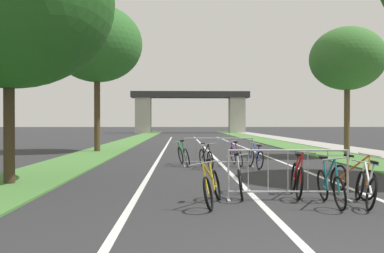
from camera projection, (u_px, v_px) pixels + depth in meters
name	position (u px, v px, depth m)	size (l,w,h in m)	color
grass_verge_left	(128.00, 142.00, 33.32)	(2.48, 72.35, 0.05)	#477A38
grass_verge_right	(270.00, 142.00, 33.66)	(2.48, 72.35, 0.05)	#477A38
sidewalk_path_right	(299.00, 142.00, 33.73)	(2.36, 72.35, 0.08)	#9E9B93
lane_stripe_center	(206.00, 149.00, 24.82)	(0.14, 41.86, 0.01)	silver
lane_stripe_right_lane	(248.00, 149.00, 24.90)	(0.14, 41.86, 0.01)	silver
lane_stripe_left_lane	(164.00, 149.00, 24.75)	(0.14, 41.86, 0.01)	silver
overpass_bridge	(190.00, 106.00, 63.63)	(18.30, 2.84, 6.44)	#2D2D30
tree_left_oak_mid	(97.00, 44.00, 22.23)	(4.92, 4.92, 7.99)	#4C3823
tree_right_pine_far	(347.00, 59.00, 19.03)	(3.46, 3.46, 6.06)	brown
crowd_barrier_nearest	(288.00, 175.00, 8.39)	(2.52, 0.53, 1.05)	#ADADB2
crowd_barrier_second	(219.00, 152.00, 14.79)	(2.53, 0.58, 1.05)	#ADADB2
bicycle_teal_0	(330.00, 186.00, 7.87)	(0.45, 1.62, 0.98)	black
bicycle_silver_1	(240.00, 180.00, 8.82)	(0.49, 1.66, 0.97)	black
bicycle_red_2	(297.00, 179.00, 8.86)	(0.52, 1.65, 1.03)	black
bicycle_orange_3	(352.00, 180.00, 8.83)	(0.69, 1.65, 0.99)	black
bicycle_white_4	(366.00, 187.00, 7.87)	(0.73, 1.64, 0.89)	black
bicycle_blue_5	(255.00, 158.00, 14.37)	(0.47, 1.62, 0.90)	black
bicycle_black_6	(206.00, 158.00, 14.38)	(0.56, 1.68, 0.91)	black
bicycle_purple_7	(236.00, 155.00, 15.19)	(0.55, 1.64, 0.94)	black
bicycle_yellow_8	(212.00, 187.00, 7.90)	(0.75, 1.72, 0.92)	black
bicycle_green_9	(183.00, 155.00, 15.29)	(0.68, 1.69, 0.96)	black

